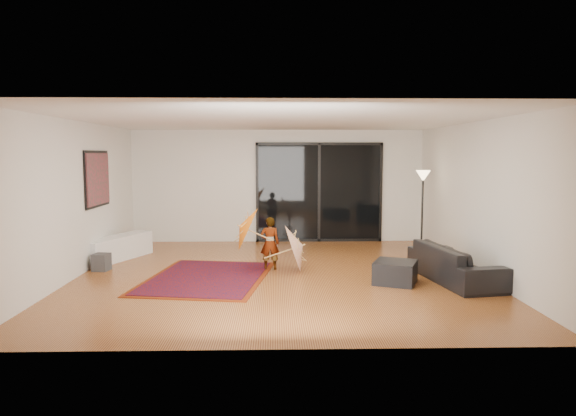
{
  "coord_description": "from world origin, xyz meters",
  "views": [
    {
      "loc": [
        -0.06,
        -8.9,
        2.12
      ],
      "look_at": [
        0.18,
        0.81,
        1.1
      ],
      "focal_mm": 32.0,
      "sensor_mm": 36.0,
      "label": 1
    }
  ],
  "objects_px": {
    "media_console": "(118,248)",
    "child": "(270,243)",
    "ottoman": "(395,272)",
    "sofa": "(455,263)"
  },
  "relations": [
    {
      "from": "sofa",
      "to": "ottoman",
      "type": "xyz_separation_m",
      "value": [
        -1.04,
        -0.14,
        -0.12
      ]
    },
    {
      "from": "ottoman",
      "to": "child",
      "type": "relative_size",
      "value": 0.66
    },
    {
      "from": "ottoman",
      "to": "media_console",
      "type": "bearing_deg",
      "value": 158.4
    },
    {
      "from": "ottoman",
      "to": "child",
      "type": "xyz_separation_m",
      "value": [
        -2.08,
        1.08,
        0.3
      ]
    },
    {
      "from": "child",
      "to": "media_console",
      "type": "bearing_deg",
      "value": -20.11
    },
    {
      "from": "media_console",
      "to": "child",
      "type": "height_order",
      "value": "child"
    },
    {
      "from": "media_console",
      "to": "ottoman",
      "type": "bearing_deg",
      "value": 1.33
    },
    {
      "from": "media_console",
      "to": "ottoman",
      "type": "xyz_separation_m",
      "value": [
        5.16,
        -2.04,
        -0.05
      ]
    },
    {
      "from": "child",
      "to": "sofa",
      "type": "bearing_deg",
      "value": 160.57
    },
    {
      "from": "media_console",
      "to": "child",
      "type": "bearing_deg",
      "value": 5.53
    }
  ]
}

